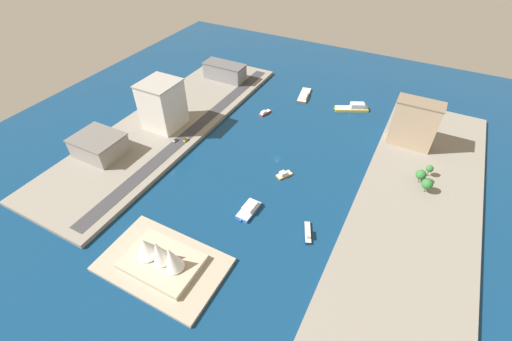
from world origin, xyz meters
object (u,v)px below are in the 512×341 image
(water_taxi_orange, at_px, (284,174))
(warehouse_low_gray, at_px, (225,71))
(barge_flat_brown, at_px, (304,95))
(apartment_midrise_tan, at_px, (414,124))
(tugboat_red, at_px, (265,113))
(taxi_yellow_cab, at_px, (186,140))
(traffic_light_waterfront, at_px, (201,125))
(opera_landmark, at_px, (160,257))
(catamaran_blue, at_px, (249,209))
(carpark_squat_concrete, at_px, (99,145))
(ferry_yellow_fast, at_px, (354,108))
(patrol_launch_navy, at_px, (308,233))
(hotel_broad_white, at_px, (162,104))
(sedan_silver, at_px, (175,140))

(water_taxi_orange, relative_size, warehouse_low_gray, 0.29)
(barge_flat_brown, xyz_separation_m, apartment_midrise_tan, (-95.36, 34.65, 18.85))
(warehouse_low_gray, bearing_deg, water_taxi_orange, 137.13)
(tugboat_red, height_order, taxi_yellow_cab, taxi_yellow_cab)
(water_taxi_orange, distance_m, traffic_light_waterfront, 78.82)
(water_taxi_orange, bearing_deg, barge_flat_brown, -75.26)
(opera_landmark, bearing_deg, taxi_yellow_cab, -60.32)
(catamaran_blue, xyz_separation_m, opera_landmark, (21.73, 54.25, 5.88))
(apartment_midrise_tan, xyz_separation_m, carpark_squat_concrete, (190.98, 113.25, -10.23))
(ferry_yellow_fast, relative_size, apartment_midrise_tan, 0.82)
(catamaran_blue, xyz_separation_m, apartment_midrise_tan, (-72.77, -110.93, 18.38))
(tugboat_red, distance_m, water_taxi_orange, 79.07)
(ferry_yellow_fast, bearing_deg, traffic_light_waterfront, 43.07)
(barge_flat_brown, relative_size, carpark_squat_concrete, 0.87)
(warehouse_low_gray, bearing_deg, patrol_launch_navy, 135.21)
(hotel_broad_white, bearing_deg, ferry_yellow_fast, -142.50)
(sedan_silver, relative_size, opera_landmark, 0.12)
(apartment_midrise_tan, xyz_separation_m, opera_landmark, (94.49, 165.19, -12.50))
(barge_flat_brown, distance_m, water_taxi_orange, 110.49)
(taxi_yellow_cab, bearing_deg, opera_landmark, 119.68)
(water_taxi_orange, distance_m, taxi_yellow_cab, 79.61)
(water_taxi_orange, height_order, traffic_light_waterfront, traffic_light_waterfront)
(traffic_light_waterfront, bearing_deg, ferry_yellow_fast, -136.93)
(ferry_yellow_fast, distance_m, barge_flat_brown, 46.00)
(tugboat_red, relative_size, catamaran_blue, 0.65)
(ferry_yellow_fast, height_order, apartment_midrise_tan, apartment_midrise_tan)
(apartment_midrise_tan, relative_size, sedan_silver, 7.48)
(warehouse_low_gray, xyz_separation_m, hotel_broad_white, (-0.42, 89.72, 10.52))
(sedan_silver, bearing_deg, taxi_yellow_cab, -148.80)
(hotel_broad_white, height_order, taxi_yellow_cab, hotel_broad_white)
(ferry_yellow_fast, bearing_deg, taxi_yellow_cab, 47.40)
(barge_flat_brown, height_order, water_taxi_orange, water_taxi_orange)
(barge_flat_brown, xyz_separation_m, hotel_broad_white, (78.27, 97.44, 19.73))
(tugboat_red, height_order, sedan_silver, sedan_silver)
(water_taxi_orange, relative_size, hotel_broad_white, 0.32)
(apartment_midrise_tan, bearing_deg, tugboat_red, 4.08)
(traffic_light_waterfront, bearing_deg, hotel_broad_white, 12.87)
(tugboat_red, xyz_separation_m, carpark_squat_concrete, (77.44, 105.15, 8.71))
(opera_landmark, bearing_deg, warehouse_low_gray, -67.51)
(barge_flat_brown, distance_m, traffic_light_waterfront, 103.18)
(patrol_launch_navy, xyz_separation_m, carpark_squat_concrete, (155.89, 2.22, 8.61))
(opera_landmark, bearing_deg, sedan_silver, -56.14)
(warehouse_low_gray, distance_m, carpark_squat_concrete, 141.20)
(water_taxi_orange, bearing_deg, carpark_squat_concrete, 18.35)
(apartment_midrise_tan, distance_m, sedan_silver, 172.59)
(barge_flat_brown, distance_m, sedan_silver, 126.21)
(patrol_launch_navy, xyz_separation_m, sedan_silver, (118.31, -33.64, 2.49))
(water_taxi_orange, relative_size, opera_landmark, 0.30)
(tugboat_red, distance_m, taxi_yellow_cab, 73.34)
(tugboat_red, relative_size, opera_landmark, 0.32)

